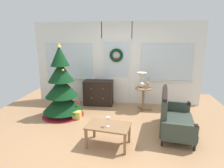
{
  "coord_description": "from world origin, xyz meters",
  "views": [
    {
      "loc": [
        0.61,
        -3.89,
        2.12
      ],
      "look_at": [
        0.05,
        0.55,
        1.0
      ],
      "focal_mm": 30.73,
      "sensor_mm": 36.0,
      "label": 1
    }
  ],
  "objects_px": {
    "wine_glass": "(108,120)",
    "settee_sofa": "(172,117)",
    "christmas_tree": "(62,90)",
    "table_lamp": "(142,78)",
    "coffee_table": "(108,128)",
    "dresser_cabinet": "(98,93)",
    "gift_box": "(77,115)",
    "side_table": "(143,94)",
    "flower_vase": "(147,85)"
  },
  "relations": [
    {
      "from": "flower_vase",
      "to": "coffee_table",
      "type": "height_order",
      "value": "flower_vase"
    },
    {
      "from": "settee_sofa",
      "to": "coffee_table",
      "type": "bearing_deg",
      "value": -152.22
    },
    {
      "from": "dresser_cabinet",
      "to": "coffee_table",
      "type": "xyz_separation_m",
      "value": [
        0.65,
        -2.29,
        -0.02
      ]
    },
    {
      "from": "wine_glass",
      "to": "gift_box",
      "type": "xyz_separation_m",
      "value": [
        -1.01,
        1.21,
        -0.47
      ]
    },
    {
      "from": "coffee_table",
      "to": "gift_box",
      "type": "relative_size",
      "value": 4.43
    },
    {
      "from": "coffee_table",
      "to": "wine_glass",
      "type": "distance_m",
      "value": 0.22
    },
    {
      "from": "christmas_tree",
      "to": "dresser_cabinet",
      "type": "distance_m",
      "value": 1.29
    },
    {
      "from": "flower_vase",
      "to": "gift_box",
      "type": "xyz_separation_m",
      "value": [
        -1.84,
        -0.75,
        -0.7
      ]
    },
    {
      "from": "settee_sofa",
      "to": "coffee_table",
      "type": "relative_size",
      "value": 1.64
    },
    {
      "from": "dresser_cabinet",
      "to": "table_lamp",
      "type": "height_order",
      "value": "table_lamp"
    },
    {
      "from": "wine_glass",
      "to": "settee_sofa",
      "type": "bearing_deg",
      "value": 29.7
    },
    {
      "from": "christmas_tree",
      "to": "gift_box",
      "type": "relative_size",
      "value": 9.61
    },
    {
      "from": "settee_sofa",
      "to": "table_lamp",
      "type": "relative_size",
      "value": 3.38
    },
    {
      "from": "settee_sofa",
      "to": "coffee_table",
      "type": "distance_m",
      "value": 1.52
    },
    {
      "from": "dresser_cabinet",
      "to": "gift_box",
      "type": "distance_m",
      "value": 1.22
    },
    {
      "from": "table_lamp",
      "to": "dresser_cabinet",
      "type": "bearing_deg",
      "value": 168.1
    },
    {
      "from": "table_lamp",
      "to": "coffee_table",
      "type": "bearing_deg",
      "value": -108.61
    },
    {
      "from": "dresser_cabinet",
      "to": "gift_box",
      "type": "xyz_separation_m",
      "value": [
        -0.36,
        -1.13,
        -0.29
      ]
    },
    {
      "from": "wine_glass",
      "to": "gift_box",
      "type": "height_order",
      "value": "wine_glass"
    },
    {
      "from": "christmas_tree",
      "to": "settee_sofa",
      "type": "height_order",
      "value": "christmas_tree"
    },
    {
      "from": "christmas_tree",
      "to": "settee_sofa",
      "type": "distance_m",
      "value": 2.89
    },
    {
      "from": "christmas_tree",
      "to": "coffee_table",
      "type": "distance_m",
      "value": 2.01
    },
    {
      "from": "dresser_cabinet",
      "to": "flower_vase",
      "type": "bearing_deg",
      "value": -14.33
    },
    {
      "from": "table_lamp",
      "to": "wine_glass",
      "type": "xyz_separation_m",
      "value": [
        -0.67,
        -2.06,
        -0.39
      ]
    },
    {
      "from": "settee_sofa",
      "to": "flower_vase",
      "type": "bearing_deg",
      "value": 112.9
    },
    {
      "from": "settee_sofa",
      "to": "flower_vase",
      "type": "xyz_separation_m",
      "value": [
        -0.51,
        1.2,
        0.42
      ]
    },
    {
      "from": "side_table",
      "to": "coffee_table",
      "type": "relative_size",
      "value": 0.75
    },
    {
      "from": "christmas_tree",
      "to": "side_table",
      "type": "relative_size",
      "value": 2.89
    },
    {
      "from": "table_lamp",
      "to": "side_table",
      "type": "bearing_deg",
      "value": -33.69
    },
    {
      "from": "side_table",
      "to": "flower_vase",
      "type": "height_order",
      "value": "flower_vase"
    },
    {
      "from": "dresser_cabinet",
      "to": "gift_box",
      "type": "relative_size",
      "value": 4.44
    },
    {
      "from": "christmas_tree",
      "to": "coffee_table",
      "type": "bearing_deg",
      "value": -42.63
    },
    {
      "from": "dresser_cabinet",
      "to": "flower_vase",
      "type": "xyz_separation_m",
      "value": [
        1.48,
        -0.38,
        0.41
      ]
    },
    {
      "from": "christmas_tree",
      "to": "table_lamp",
      "type": "xyz_separation_m",
      "value": [
        2.13,
        0.67,
        0.25
      ]
    },
    {
      "from": "coffee_table",
      "to": "gift_box",
      "type": "xyz_separation_m",
      "value": [
        -1.01,
        1.15,
        -0.27
      ]
    },
    {
      "from": "flower_vase",
      "to": "coffee_table",
      "type": "relative_size",
      "value": 0.39
    },
    {
      "from": "flower_vase",
      "to": "christmas_tree",
      "type": "bearing_deg",
      "value": -166.02
    },
    {
      "from": "table_lamp",
      "to": "wine_glass",
      "type": "distance_m",
      "value": 2.2
    },
    {
      "from": "settee_sofa",
      "to": "side_table",
      "type": "xyz_separation_m",
      "value": [
        -0.61,
        1.26,
        0.11
      ]
    },
    {
      "from": "table_lamp",
      "to": "wine_glass",
      "type": "bearing_deg",
      "value": -107.99
    },
    {
      "from": "coffee_table",
      "to": "gift_box",
      "type": "bearing_deg",
      "value": 131.14
    },
    {
      "from": "christmas_tree",
      "to": "table_lamp",
      "type": "bearing_deg",
      "value": 17.47
    },
    {
      "from": "gift_box",
      "to": "christmas_tree",
      "type": "bearing_deg",
      "value": 157.52
    },
    {
      "from": "christmas_tree",
      "to": "dresser_cabinet",
      "type": "height_order",
      "value": "christmas_tree"
    },
    {
      "from": "coffee_table",
      "to": "dresser_cabinet",
      "type": "bearing_deg",
      "value": 105.75
    },
    {
      "from": "flower_vase",
      "to": "gift_box",
      "type": "relative_size",
      "value": 1.71
    },
    {
      "from": "christmas_tree",
      "to": "gift_box",
      "type": "xyz_separation_m",
      "value": [
        0.45,
        -0.18,
        -0.61
      ]
    },
    {
      "from": "flower_vase",
      "to": "wine_glass",
      "type": "xyz_separation_m",
      "value": [
        -0.83,
        -1.96,
        -0.22
      ]
    },
    {
      "from": "dresser_cabinet",
      "to": "settee_sofa",
      "type": "xyz_separation_m",
      "value": [
        1.99,
        -1.58,
        -0.01
      ]
    },
    {
      "from": "christmas_tree",
      "to": "flower_vase",
      "type": "distance_m",
      "value": 2.36
    }
  ]
}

